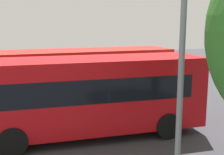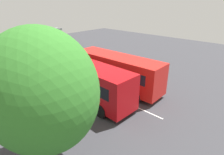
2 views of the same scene
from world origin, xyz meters
TOP-DOWN VIEW (x-y plane):
  - ground_plane at (0.00, 0.00)m, footprint 62.31×62.31m
  - bus_far_left at (0.32, -1.81)m, footprint 9.66×2.81m
  - bus_center_left at (0.76, 1.80)m, footprint 9.69×2.90m
  - street_lamp at (-0.58, 6.56)m, footprint 0.37×2.27m
  - lane_stripe_outer_left at (0.00, 0.00)m, footprint 11.97×0.30m

SIDE VIEW (x-z plane):
  - ground_plane at x=0.00m, z-range 0.00..0.00m
  - lane_stripe_outer_left at x=0.00m, z-range 0.00..0.01m
  - bus_far_left at x=0.32m, z-range 0.18..3.50m
  - bus_center_left at x=0.76m, z-range 0.18..3.50m
  - street_lamp at x=-0.58m, z-range 0.54..7.36m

